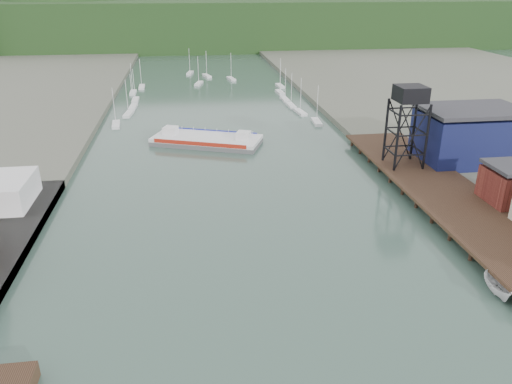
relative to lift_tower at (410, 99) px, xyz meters
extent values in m
cube|color=black|center=(2.00, -13.00, -13.75)|extent=(14.00, 70.00, 0.50)
cylinder|color=black|center=(-4.00, -13.00, -14.85)|extent=(0.60, 0.60, 2.20)
cylinder|color=black|center=(8.00, -13.00, -14.85)|extent=(0.60, 0.60, 2.20)
cylinder|color=black|center=(-3.00, -3.00, -7.00)|extent=(0.50, 0.50, 13.00)
cylinder|color=black|center=(3.00, -3.00, -7.00)|extent=(0.50, 0.50, 13.00)
cylinder|color=black|center=(-3.00, 3.00, -7.00)|extent=(0.50, 0.50, 13.00)
cylinder|color=black|center=(3.00, 3.00, -7.00)|extent=(0.50, 0.50, 13.00)
cube|color=black|center=(0.00, 0.00, 1.00)|extent=(5.50, 5.50, 3.00)
cube|color=#0C1035|center=(15.00, 2.00, -9.05)|extent=(20.00, 14.00, 10.00)
cube|color=#2D2D33|center=(15.00, 2.00, -3.15)|extent=(20.50, 14.50, 0.80)
cube|color=silver|center=(-62.54, 45.89, -15.30)|extent=(2.67, 7.65, 0.90)
cube|color=silver|center=(-60.28, 57.30, -15.30)|extent=(2.81, 7.67, 0.90)
cube|color=silver|center=(-59.71, 66.17, -15.30)|extent=(2.35, 7.59, 0.90)
cube|color=silver|center=(-59.81, 76.09, -15.30)|extent=(2.01, 7.50, 0.90)
cube|color=silver|center=(-61.64, 88.33, -15.30)|extent=(2.00, 7.50, 0.90)
cube|color=silver|center=(-59.32, 98.17, -15.30)|extent=(2.16, 7.54, 0.90)
cube|color=silver|center=(-7.44, 41.03, -15.30)|extent=(2.53, 7.62, 0.90)
cube|color=silver|center=(-9.54, 52.51, -15.30)|extent=(2.76, 7.67, 0.90)
cube|color=silver|center=(-10.54, 61.29, -15.30)|extent=(2.22, 7.56, 0.90)
cube|color=silver|center=(-10.73, 70.28, -15.30)|extent=(2.18, 7.54, 0.90)
cube|color=silver|center=(-10.33, 81.38, -15.30)|extent=(2.46, 7.61, 0.90)
cube|color=silver|center=(-8.22, 92.99, -15.30)|extent=(2.48, 7.61, 0.90)
cube|color=silver|center=(-38.16, 102.00, -15.30)|extent=(3.78, 7.76, 0.90)
cube|color=silver|center=(-24.96, 110.00, -15.30)|extent=(3.31, 7.74, 0.90)
cube|color=silver|center=(-34.34, 118.00, -15.30)|extent=(3.76, 7.76, 0.90)
cube|color=silver|center=(-41.11, 126.00, -15.30)|extent=(3.40, 7.74, 0.90)
cube|color=#193216|center=(-35.00, 242.00, -3.65)|extent=(500.00, 120.00, 28.00)
sphere|color=#193216|center=(-115.00, 242.00, -7.65)|extent=(80.00, 80.00, 80.00)
sphere|color=#193216|center=(55.00, 252.00, -9.65)|extent=(70.00, 70.00, 70.00)
cube|color=#545456|center=(-38.68, 26.07, -15.13)|extent=(27.79, 19.05, 1.03)
cube|color=silver|center=(-38.68, 26.07, -14.20)|extent=(27.79, 19.05, 0.83)
cube|color=#A32112|center=(-40.59, 21.22, -14.00)|extent=(21.19, 8.46, 0.93)
cube|color=navy|center=(-36.77, 30.92, -14.00)|extent=(21.19, 8.46, 0.93)
cube|color=silver|center=(-47.33, 29.47, -12.96)|extent=(4.02, 4.02, 2.06)
cube|color=silver|center=(-30.03, 22.67, -12.96)|extent=(4.02, 4.02, 2.06)
imported|color=silver|center=(-5.20, -42.46, -14.51)|extent=(2.90, 6.13, 2.28)
camera|label=1|loc=(-42.75, -90.88, 21.20)|focal=35.00mm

